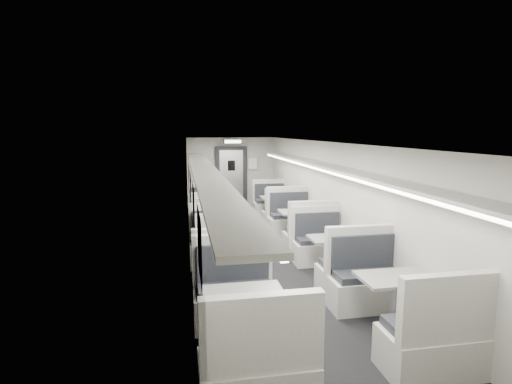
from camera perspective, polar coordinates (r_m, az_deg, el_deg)
name	(u,v)px	position (r m, az deg, el deg)	size (l,w,h in m)	color
room	(268,203)	(7.99, 1.66, -1.65)	(3.24, 12.24, 2.64)	black
booth_left_a	(207,211)	(11.57, -7.05, -2.73)	(0.95, 1.94, 1.04)	#A9A49E
booth_left_b	(215,236)	(8.87, -5.92, -6.26)	(0.97, 1.96, 1.05)	#A9A49E
booth_left_c	(223,258)	(7.22, -4.80, -9.35)	(1.12, 2.27, 1.21)	#A9A49E
booth_left_d	(244,324)	(4.92, -1.71, -18.34)	(1.13, 2.29, 1.22)	#A9A49E
booth_right_a	(276,209)	(11.70, 2.82, -2.39)	(1.03, 2.10, 1.12)	#A9A49E
booth_right_b	(300,227)	(9.40, 6.27, -5.03)	(1.13, 2.29, 1.22)	#A9A49E
booth_right_c	(333,256)	(7.50, 10.94, -9.00)	(1.04, 2.11, 1.13)	#A9A49E
booth_right_d	(394,305)	(5.68, 19.12, -14.99)	(1.12, 2.27, 1.21)	#A9A49E
passenger	(210,198)	(10.94, -6.60, -0.83)	(0.60, 0.40, 1.65)	black
window_a	(189,178)	(11.15, -9.57, 2.01)	(0.02, 1.18, 0.84)	black
window_b	(191,189)	(8.97, -9.31, 0.37)	(0.02, 1.18, 0.84)	black
window_c	(194,208)	(6.80, -8.88, -2.32)	(0.02, 1.18, 0.84)	black
window_d	(200,245)	(4.66, -8.04, -7.50)	(0.02, 1.18, 0.84)	black
luggage_rack_left	(205,171)	(7.42, -7.26, 3.06)	(0.46, 10.40, 0.09)	#A9A49E
luggage_rack_right	(333,168)	(7.96, 10.95, 3.36)	(0.46, 10.40, 0.09)	#A9A49E
vestibule_door	(231,177)	(13.80, -3.55, 2.11)	(1.10, 0.13, 2.10)	black
exit_sign	(233,142)	(13.23, -3.34, 7.21)	(0.62, 0.12, 0.16)	black
wall_notice	(253,164)	(13.86, -0.47, 4.07)	(0.32, 0.02, 0.40)	white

